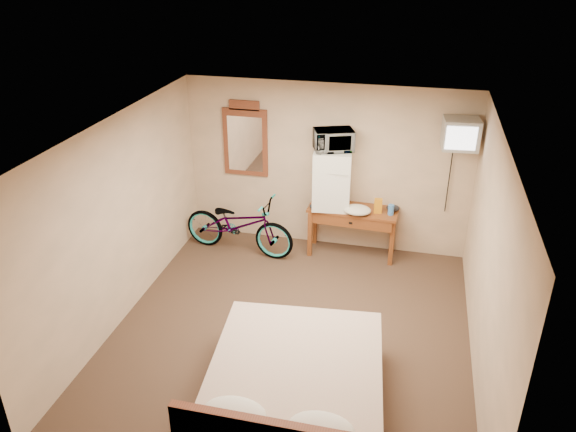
# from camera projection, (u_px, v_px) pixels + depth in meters

# --- Properties ---
(room) EXTENTS (4.60, 4.64, 2.50)m
(room) POSITION_uv_depth(u_px,v_px,m) (291.00, 240.00, 6.25)
(room) COLOR #422E21
(room) RESTS_ON ground
(desk) EXTENTS (1.32, 0.56, 0.75)m
(desk) POSITION_uv_depth(u_px,v_px,m) (352.00, 217.00, 8.18)
(desk) COLOR brown
(desk) RESTS_ON floor
(mini_fridge) EXTENTS (0.58, 0.56, 0.87)m
(mini_fridge) POSITION_uv_depth(u_px,v_px,m) (332.00, 179.00, 8.04)
(mini_fridge) COLOR white
(mini_fridge) RESTS_ON desk
(microwave) EXTENTS (0.63, 0.53, 0.30)m
(microwave) POSITION_uv_depth(u_px,v_px,m) (333.00, 140.00, 7.78)
(microwave) COLOR white
(microwave) RESTS_ON mini_fridge
(snack_bag) EXTENTS (0.12, 0.08, 0.22)m
(snack_bag) POSITION_uv_depth(u_px,v_px,m) (378.00, 206.00, 7.98)
(snack_bag) COLOR orange
(snack_bag) RESTS_ON desk
(blue_cup) EXTENTS (0.09, 0.09, 0.15)m
(blue_cup) POSITION_uv_depth(u_px,v_px,m) (391.00, 210.00, 7.94)
(blue_cup) COLOR #3A74C6
(blue_cup) RESTS_ON desk
(cloth_cream) EXTENTS (0.40, 0.31, 0.12)m
(cloth_cream) POSITION_uv_depth(u_px,v_px,m) (357.00, 210.00, 7.97)
(cloth_cream) COLOR beige
(cloth_cream) RESTS_ON desk
(cloth_dark_a) EXTENTS (0.23, 0.17, 0.09)m
(cloth_dark_a) POSITION_uv_depth(u_px,v_px,m) (317.00, 207.00, 8.11)
(cloth_dark_a) COLOR black
(cloth_dark_a) RESTS_ON desk
(cloth_dark_b) EXTENTS (0.19, 0.16, 0.09)m
(cloth_dark_b) POSITION_uv_depth(u_px,v_px,m) (393.00, 208.00, 8.07)
(cloth_dark_b) COLOR black
(cloth_dark_b) RESTS_ON desk
(crt_television) EXTENTS (0.49, 0.59, 0.40)m
(crt_television) POSITION_uv_depth(u_px,v_px,m) (461.00, 134.00, 7.32)
(crt_television) COLOR black
(crt_television) RESTS_ON room
(wall_mirror) EXTENTS (0.68, 0.04, 1.15)m
(wall_mirror) POSITION_uv_depth(u_px,v_px,m) (245.00, 140.00, 8.34)
(wall_mirror) COLOR brown
(wall_mirror) RESTS_ON room
(bicycle) EXTENTS (1.80, 0.82, 0.91)m
(bicycle) POSITION_uv_depth(u_px,v_px,m) (239.00, 224.00, 8.35)
(bicycle) COLOR black
(bicycle) RESTS_ON floor
(bed) EXTENTS (1.88, 2.37, 0.90)m
(bed) POSITION_uv_depth(u_px,v_px,m) (292.00, 397.00, 5.41)
(bed) COLOR brown
(bed) RESTS_ON floor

